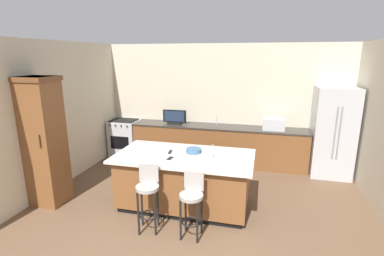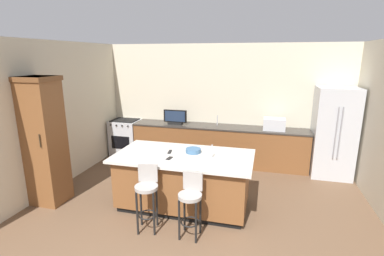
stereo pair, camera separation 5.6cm
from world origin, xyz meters
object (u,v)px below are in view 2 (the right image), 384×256
object	(u,v)px
refrigerator	(333,132)
microwave	(274,124)
kitchen_island	(184,180)
range_oven	(126,137)
cabinet_tower	(44,139)
tv_monitor	(175,118)
bar_stool_left	(147,192)
tv_remote	(170,152)
fruit_bowl	(193,151)
cell_phone	(169,158)
bar_stool_right	(191,200)

from	to	relation	value
refrigerator	microwave	size ratio (longest dim) A/B	4.02
kitchen_island	range_oven	distance (m)	3.12
kitchen_island	range_oven	bearing A→B (deg)	135.49
refrigerator	cabinet_tower	size ratio (longest dim) A/B	0.86
kitchen_island	tv_monitor	distance (m)	2.37
microwave	bar_stool_left	xyz separation A→B (m)	(-1.83, -3.00, -0.45)
tv_monitor	cabinet_tower	bearing A→B (deg)	-120.53
cabinet_tower	microwave	bearing A→B (deg)	34.35
microwave	tv_remote	xyz separation A→B (m)	(-1.77, -2.12, -0.11)
refrigerator	range_oven	world-z (taller)	refrigerator
range_oven	microwave	size ratio (longest dim) A/B	1.97
microwave	fruit_bowl	xyz separation A→B (m)	(-1.37, -2.03, -0.08)
fruit_bowl	tv_remote	world-z (taller)	fruit_bowl
refrigerator	fruit_bowl	world-z (taller)	refrigerator
microwave	bar_stool_left	size ratio (longest dim) A/B	0.48
cabinet_tower	cell_phone	xyz separation A→B (m)	(2.19, 0.23, -0.22)
kitchen_island	tv_remote	xyz separation A→B (m)	(-0.27, 0.07, 0.47)
bar_stool_right	cell_phone	bearing A→B (deg)	132.97
tv_monitor	cell_phone	xyz separation A→B (m)	(0.66, -2.36, -0.15)
cell_phone	tv_remote	xyz separation A→B (m)	(-0.09, 0.29, 0.01)
kitchen_island	microwave	size ratio (longest dim) A/B	4.82
tv_monitor	tv_remote	xyz separation A→B (m)	(0.57, -2.07, -0.14)
kitchen_island	range_oven	world-z (taller)	range_oven
bar_stool_left	bar_stool_right	distance (m)	0.67
refrigerator	tv_monitor	world-z (taller)	refrigerator
range_oven	kitchen_island	bearing A→B (deg)	-44.51
fruit_bowl	cabinet_tower	bearing A→B (deg)	-166.29
range_oven	cabinet_tower	distance (m)	2.73
bar_stool_left	bar_stool_right	bearing A→B (deg)	-10.91
fruit_bowl	cell_phone	world-z (taller)	fruit_bowl
cell_phone	fruit_bowl	bearing A→B (deg)	57.92
refrigerator	tv_monitor	xyz separation A→B (m)	(-3.56, 0.03, 0.12)
tv_monitor	bar_stool_right	bearing A→B (deg)	-68.26
cabinet_tower	bar_stool_left	bearing A→B (deg)	-10.04
kitchen_island	bar_stool_left	world-z (taller)	bar_stool_left
bar_stool_right	fruit_bowl	xyz separation A→B (m)	(-0.21, 0.96, 0.41)
microwave	cell_phone	size ratio (longest dim) A/B	3.20
range_oven	tv_monitor	xyz separation A→B (m)	(1.39, -0.05, 0.62)
cabinet_tower	bar_stool_right	size ratio (longest dim) A/B	2.36
cell_phone	bar_stool_right	bearing A→B (deg)	-41.99
refrigerator	range_oven	size ratio (longest dim) A/B	2.04
fruit_bowl	tv_remote	distance (m)	0.41
refrigerator	range_oven	distance (m)	4.97
tv_monitor	cell_phone	world-z (taller)	tv_monitor
cell_phone	tv_remote	size ratio (longest dim) A/B	0.88
range_oven	microwave	distance (m)	3.77
tv_monitor	range_oven	bearing A→B (deg)	177.91
kitchen_island	bar_stool_left	size ratio (longest dim) A/B	2.31
cabinet_tower	fruit_bowl	size ratio (longest dim) A/B	8.49
fruit_bowl	tv_remote	size ratio (longest dim) A/B	1.55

